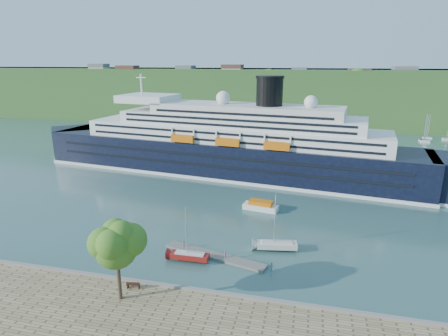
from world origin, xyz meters
The scene contains 10 objects.
ground centered at (0.00, 0.00, 0.00)m, with size 400.00×400.00×0.00m, color #2C4E4A.
far_hillside centered at (0.00, 145.00, 12.00)m, with size 400.00×50.00×24.00m, color #2A4F1F.
quay_coping centered at (0.00, -0.20, 1.15)m, with size 220.00×0.50×0.30m, color slate.
cruise_ship centered at (-4.34, 52.15, 12.36)m, with size 110.06×16.03×24.71m, color black, non-canonical shape.
park_bench centered at (-2.80, -1.48, 1.54)m, with size 1.68×0.69×1.08m, color #411F12, non-canonical shape.
promenade_tree centered at (-3.31, -3.78, 6.44)m, with size 6.57×6.57×10.87m, color #366A1C, non-canonical shape.
floating_pontoon centered at (4.47, 9.95, 0.18)m, with size 16.23×1.98×0.36m, color slate, non-canonical shape.
sailboat_red centered at (1.36, 7.88, 3.98)m, with size 6.17×1.71×7.96m, color maroon, non-canonical shape.
sailboat_white_far centered at (13.30, 14.02, 4.34)m, with size 6.72×1.87×8.68m, color silver, non-canonical shape.
tender_launch centered at (8.63, 29.52, 0.95)m, with size 6.85×2.34×1.89m, color #CF640C, non-canonical shape.
Camera 1 is at (17.44, -38.02, 28.07)m, focal length 30.00 mm.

